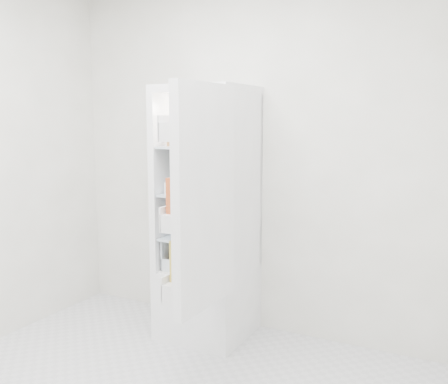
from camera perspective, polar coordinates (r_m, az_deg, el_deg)
The scene contains 20 objects.
room_walls at distance 2.40m, azimuth -12.11°, elevation 8.67°, with size 3.02×3.02×2.61m.
refrigerator at distance 3.66m, azimuth -1.56°, elevation -6.01°, with size 0.60×0.60×1.80m.
shelf_low at distance 3.59m, azimuth -2.06°, elevation -5.06°, with size 0.49×0.53×0.01m, color silver.
shelf_mid at distance 3.53m, azimuth -2.08°, elevation -0.17°, with size 0.49×0.53×0.01m, color silver.
shelf_top at distance 3.50m, azimuth -2.11°, elevation 5.18°, with size 0.49×0.53×0.01m, color silver.
crisper_left at distance 3.69m, azimuth -3.71°, elevation -6.82°, with size 0.23×0.46×0.22m, color silver, non-canonical shape.
crisper_right at distance 3.57m, azimuth -0.32°, elevation -7.31°, with size 0.23×0.46×0.22m, color silver, non-canonical shape.
condiment_jars at distance 3.44m, azimuth -3.13°, elevation 5.96°, with size 0.46×0.32×0.08m.
squeeze_bottle at distance 3.53m, azimuth 2.08°, elevation 6.90°, with size 0.06×0.06×0.19m, color white.
tub_white at distance 3.50m, azimuth -5.59°, elevation 0.53°, with size 0.13×0.13×0.08m, color white.
tin_red at distance 3.28m, azimuth -0.70°, elevation -0.10°, with size 0.10×0.10×0.07m, color red.
foil_tray at distance 3.73m, azimuth -3.17°, elevation 0.65°, with size 0.14×0.11×0.04m, color silver.
tub_green at distance 3.48m, azimuth -0.60°, elevation 0.52°, with size 0.10×0.14×0.08m, color #397D4C.
red_cabbage at distance 3.43m, azimuth -0.59°, elevation -4.28°, with size 0.15×0.15×0.15m, color #5B1F57.
bell_pepper at distance 3.42m, azimuth -4.50°, elevation -4.81°, with size 0.09×0.09×0.09m, color #BC2C0B.
mushroom_bowl at distance 3.62m, azimuth -4.82°, elevation -4.33°, with size 0.15×0.15×0.07m, color #9CC7E9.
salad_bag at distance 3.32m, azimuth -1.23°, elevation -5.19°, with size 0.10×0.10×0.10m, color beige.
citrus_pile at distance 3.66m, azimuth -4.05°, elevation -7.27°, with size 0.20×0.31×0.16m.
veg_pile at distance 3.58m, azimuth -0.26°, elevation -8.05°, with size 0.16×0.30×0.10m.
fridge_door at distance 2.89m, azimuth -2.69°, elevation -1.18°, with size 0.19×0.60×1.30m.
Camera 1 is at (1.53, -1.85, 1.56)m, focal length 40.00 mm.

